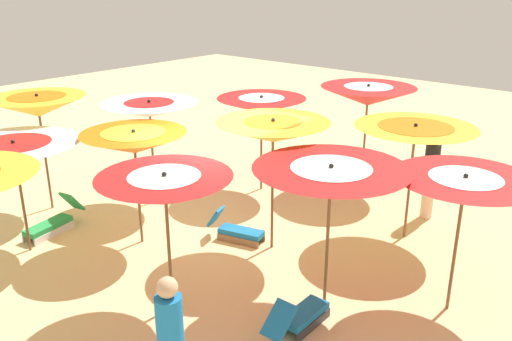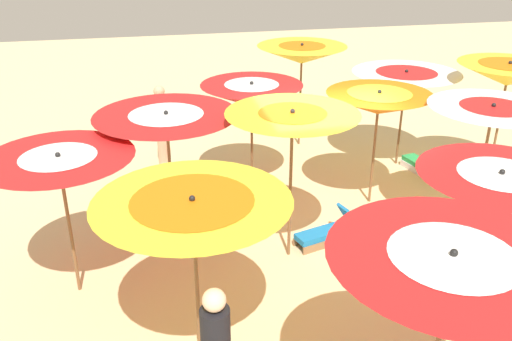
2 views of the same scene
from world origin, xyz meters
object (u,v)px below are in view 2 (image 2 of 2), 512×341
beach_umbrella_10 (406,80)px  beachgoer_0 (162,125)px  beach_umbrella_0 (60,168)px  lounger_2 (324,232)px  beach_umbrella_6 (252,95)px  beach_umbrella_11 (508,74)px  lounger_0 (426,165)px  beach_umbrella_2 (450,276)px  beach_umbrella_7 (379,103)px  beach_umbrella_9 (302,54)px  beach_umbrella_3 (167,124)px  beach_umbrella_8 (492,116)px  lounger_1 (166,207)px  beach_umbrella_5 (499,186)px  beach_umbrella_4 (292,125)px  beach_umbrella_1 (193,212)px

beach_umbrella_10 → beachgoer_0: bearing=-9.7°
beach_umbrella_0 → lounger_2: beach_umbrella_0 is taller
beach_umbrella_0 → lounger_2: (-3.97, -0.47, -1.78)m
beach_umbrella_0 → lounger_2: size_ratio=1.91×
beach_umbrella_6 → beach_umbrella_11: bearing=171.3°
beach_umbrella_0 → lounger_0: 7.65m
beach_umbrella_11 → beach_umbrella_2: bearing=51.6°
beach_umbrella_2 → beach_umbrella_6: (0.43, -6.37, -0.25)m
beach_umbrella_7 → beach_umbrella_9: (0.51, -3.17, 0.20)m
beach_umbrella_3 → beach_umbrella_6: beach_umbrella_3 is taller
beach_umbrella_8 → lounger_2: 3.30m
lounger_0 → lounger_1: 5.60m
beach_umbrella_9 → lounger_2: 4.91m
beach_umbrella_5 → beach_umbrella_3: bearing=-37.8°
beach_umbrella_0 → beach_umbrella_3: size_ratio=0.96×
beach_umbrella_6 → beach_umbrella_9: 2.66m
beach_umbrella_10 → lounger_0: size_ratio=1.65×
beach_umbrella_3 → beach_umbrella_9: size_ratio=0.94×
beach_umbrella_4 → lounger_0: bearing=-147.3°
beach_umbrella_5 → lounger_0: size_ratio=1.65×
lounger_1 → beachgoer_0: size_ratio=0.68×
beach_umbrella_10 → lounger_2: 4.24m
beach_umbrella_6 → lounger_1: size_ratio=1.76×
beach_umbrella_3 → lounger_2: (-2.47, 0.66, -1.90)m
beach_umbrella_6 → lounger_0: bearing=177.7°
beach_umbrella_3 → beach_umbrella_5: (-3.83, 2.97, -0.05)m
beach_umbrella_9 → beach_umbrella_10: 2.43m
beach_umbrella_4 → beach_umbrella_9: size_ratio=1.02×
beach_umbrella_11 → lounger_2: size_ratio=2.21×
beach_umbrella_4 → beach_umbrella_8: bearing=-179.0°
beach_umbrella_4 → beach_umbrella_10: beach_umbrella_4 is taller
beach_umbrella_7 → lounger_1: size_ratio=1.77×
beach_umbrella_2 → beach_umbrella_9: beach_umbrella_2 is taller
beach_umbrella_11 → beach_umbrella_9: bearing=-41.0°
beach_umbrella_4 → beach_umbrella_9: beach_umbrella_4 is taller
beach_umbrella_6 → lounger_1: (1.78, 0.86, -1.75)m
beach_umbrella_6 → beach_umbrella_9: beach_umbrella_9 is taller
beach_umbrella_9 → beach_umbrella_7: bearing=99.2°
beach_umbrella_2 → beach_umbrella_7: (-1.69, -5.32, -0.22)m
beach_umbrella_6 → beachgoer_0: 2.40m
beach_umbrella_5 → beach_umbrella_11: bearing=-125.5°
beach_umbrella_3 → beachgoer_0: size_ratio=1.25×
beach_umbrella_8 → beachgoer_0: bearing=-37.0°
beach_umbrella_1 → beach_umbrella_2: (-2.03, 1.83, 0.13)m
beach_umbrella_0 → lounger_0: bearing=-159.4°
beach_umbrella_4 → beach_umbrella_7: bearing=-144.2°
beach_umbrella_11 → beach_umbrella_4: bearing=20.3°
lounger_0 → beach_umbrella_5: bearing=147.4°
beach_umbrella_7 → beach_umbrella_10: size_ratio=0.99×
lounger_0 → lounger_2: 3.69m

